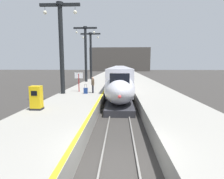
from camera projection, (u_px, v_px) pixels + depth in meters
The scene contains 15 objects.
ground_plane at pixel (119, 169), 7.01m from camera, with size 260.00×260.00×0.00m, color #33302D.
platform_left at pixel (97, 85), 31.60m from camera, with size 4.80×110.00×1.05m, color gray.
platform_right at pixel (143, 85), 31.25m from camera, with size 4.80×110.00×1.05m, color gray.
platform_left_safety_stripe at pixel (110, 82), 31.43m from camera, with size 0.20×107.80×0.01m, color yellow.
rail_main_left at pixel (116, 86), 34.24m from camera, with size 0.08×110.00×0.12m, color slate.
rail_main_right at pixel (124, 86), 34.18m from camera, with size 0.08×110.00×0.12m, color slate.
highspeed_train_main at pixel (120, 74), 40.33m from camera, with size 2.92×55.96×3.60m.
station_column_mid at pixel (61, 40), 18.01m from camera, with size 4.00×0.68×9.05m.
station_column_far at pixel (86, 49), 30.97m from camera, with size 4.00×0.68×9.40m.
station_column_distant at pixel (91, 52), 36.48m from camera, with size 4.00×0.68×9.34m.
passenger_near_edge at pixel (93, 84), 18.98m from camera, with size 0.36×0.52×1.69m.
rolling_suitcase at pixel (86, 91), 18.64m from camera, with size 0.40×0.22×0.98m.
ticket_machine_yellow at pixel (36, 99), 11.98m from camera, with size 0.76×0.62×1.60m.
departure_info_board at pixel (79, 78), 19.92m from camera, with size 0.90×0.10×2.12m.
terminus_back_wall at pixel (120, 59), 106.96m from camera, with size 36.00×2.00×14.00m, color #4C4742.
Camera 1 is at (-0.00, -6.51, 4.06)m, focal length 28.80 mm.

